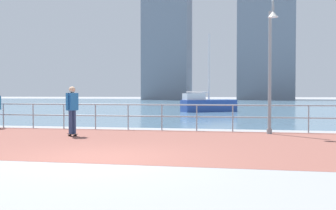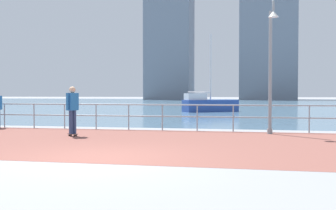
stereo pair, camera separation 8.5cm
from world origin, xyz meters
The scene contains 9 objects.
ground centered at (0.00, 40.00, 0.00)m, with size 220.00×220.00×0.00m, color gray.
brick_paving centered at (0.00, 3.15, 0.00)m, with size 28.00×7.69×0.01m, color brown.
harbor_water centered at (0.00, 51.99, 0.00)m, with size 180.00×88.00×0.00m, color slate.
waterfront_railing centered at (0.00, 6.99, 0.73)m, with size 25.25×0.06×1.05m.
lamppost centered at (4.16, 6.22, 2.79)m, with size 0.36×0.82×5.05m.
skateboarder centered at (-2.58, 4.24, 1.03)m, with size 0.41×0.54×1.72m.
sailboat_white centered at (0.32, 23.52, 0.60)m, with size 4.51×3.56×6.27m.
tower_concrete centered at (-14.84, 86.01, 14.53)m, with size 10.69×10.12×30.72m.
tower_steel centered at (7.98, 89.93, 11.92)m, with size 12.56×17.47×25.49m.
Camera 2 is at (3.28, -8.58, 1.48)m, focal length 42.65 mm.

